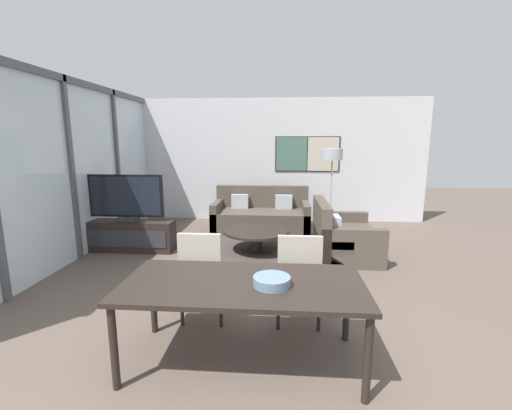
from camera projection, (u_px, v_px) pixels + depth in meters
The scene contains 13 objects.
wall_back at pixel (273, 160), 7.90m from camera, with size 6.99×0.09×2.80m.
window_wall_left at pixel (69, 162), 5.19m from camera, with size 0.07×5.94×2.80m.
area_rug at pixel (256, 251), 5.84m from camera, with size 2.30×1.90×0.01m.
tv_console at pixel (129, 236), 5.83m from camera, with size 1.55×0.39×0.52m.
television at pixel (126, 198), 5.71m from camera, with size 1.27×0.20×0.79m.
sofa_main at pixel (261, 216), 7.23m from camera, with size 1.99×0.96×0.89m.
sofa_side at pixel (340, 238), 5.59m from camera, with size 0.96×1.35×0.89m.
coffee_table at pixel (256, 235), 5.79m from camera, with size 1.10×1.10×0.37m.
dining_table at pixel (243, 289), 2.80m from camera, with size 1.97×0.91×0.72m.
dining_chair_left at pixel (203, 272), 3.50m from camera, with size 0.46×0.46×0.97m.
dining_chair_centre at pixel (299, 275), 3.42m from camera, with size 0.46×0.46×0.97m.
fruit_bowl at pixel (272, 280), 2.71m from camera, with size 0.30×0.30×0.08m.
floor_lamp at pixel (332, 160), 6.73m from camera, with size 0.40×0.40×1.70m.
Camera 1 is at (0.23, -2.03, 1.86)m, focal length 24.00 mm.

